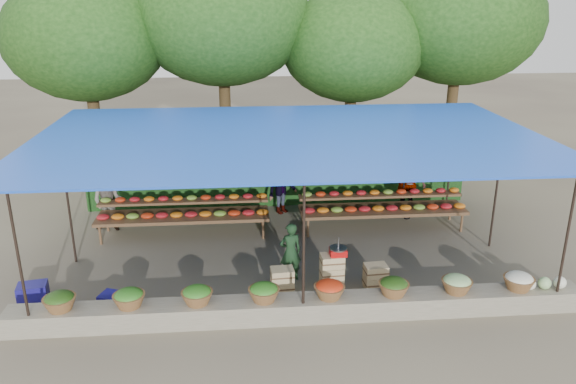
{
  "coord_description": "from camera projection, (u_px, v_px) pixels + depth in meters",
  "views": [
    {
      "loc": [
        -1.04,
        -11.73,
        5.65
      ],
      "look_at": [
        -0.0,
        0.2,
        1.44
      ],
      "focal_mm": 35.0,
      "sensor_mm": 36.0,
      "label": 1
    }
  ],
  "objects": [
    {
      "name": "stone_curb",
      "position": [
        302.0,
        308.0,
        10.33
      ],
      "size": [
        10.6,
        0.55,
        0.4
      ],
      "primitive_type": "cube",
      "color": "#656050",
      "rests_on": "ground"
    },
    {
      "name": "netting_backdrop",
      "position": [
        279.0,
        163.0,
        15.53
      ],
      "size": [
        10.6,
        0.06,
        2.5
      ],
      "primitive_type": "cube",
      "color": "#1E4819",
      "rests_on": "ground"
    },
    {
      "name": "customer_left",
      "position": [
        108.0,
        201.0,
        14.02
      ],
      "size": [
        0.86,
        0.72,
        1.57
      ],
      "primitive_type": "imported",
      "rotation": [
        0.0,
        0.0,
        -0.18
      ],
      "color": "slate",
      "rests_on": "ground"
    },
    {
      "name": "weighing_scale",
      "position": [
        338.0,
        251.0,
        11.12
      ],
      "size": [
        0.35,
        0.35,
        0.37
      ],
      "color": "red",
      "rests_on": "crate_counter"
    },
    {
      "name": "blue_crate_front",
      "position": [
        33.0,
        292.0,
        10.98
      ],
      "size": [
        0.61,
        0.48,
        0.33
      ],
      "primitive_type": "cube",
      "rotation": [
        0.0,
        0.0,
        0.17
      ],
      "color": "navy",
      "rests_on": "ground"
    },
    {
      "name": "blue_crate_back",
      "position": [
        114.0,
        302.0,
        10.64
      ],
      "size": [
        0.61,
        0.53,
        0.31
      ],
      "primitive_type": "cube",
      "rotation": [
        0.0,
        0.0,
        -0.35
      ],
      "color": "navy",
      "rests_on": "ground"
    },
    {
      "name": "produce_baskets",
      "position": [
        297.0,
        291.0,
        10.2
      ],
      "size": [
        8.98,
        0.58,
        0.34
      ],
      "color": "brown",
      "rests_on": "stone_curb"
    },
    {
      "name": "customer_right",
      "position": [
        406.0,
        183.0,
        14.9
      ],
      "size": [
        1.1,
        1.09,
        1.86
      ],
      "primitive_type": "imported",
      "rotation": [
        0.0,
        0.0,
        -0.77
      ],
      "color": "slate",
      "rests_on": "ground"
    },
    {
      "name": "fruit_table_left",
      "position": [
        184.0,
        211.0,
        13.85
      ],
      "size": [
        4.21,
        0.95,
        0.93
      ],
      "color": "#523D20",
      "rests_on": "ground"
    },
    {
      "name": "tree_row",
      "position": [
        288.0,
        28.0,
        17.18
      ],
      "size": [
        16.51,
        5.5,
        7.12
      ],
      "color": "#322112",
      "rests_on": "ground"
    },
    {
      "name": "stall_canopy",
      "position": [
        289.0,
        141.0,
        12.17
      ],
      "size": [
        10.8,
        6.6,
        2.82
      ],
      "color": "black",
      "rests_on": "ground"
    },
    {
      "name": "vendor_seated",
      "position": [
        290.0,
        252.0,
        11.6
      ],
      "size": [
        0.52,
        0.4,
        1.27
      ],
      "primitive_type": "imported",
      "rotation": [
        0.0,
        0.0,
        3.37
      ],
      "color": "#17341B",
      "rests_on": "ground"
    },
    {
      "name": "customer_mid",
      "position": [
        282.0,
        186.0,
        15.17
      ],
      "size": [
        1.13,
        1.07,
        1.53
      ],
      "primitive_type": "imported",
      "rotation": [
        0.0,
        0.0,
        0.69
      ],
      "color": "slate",
      "rests_on": "ground"
    },
    {
      "name": "crate_counter",
      "position": [
        330.0,
        276.0,
        11.29
      ],
      "size": [
        2.37,
        0.37,
        0.77
      ],
      "color": "tan",
      "rests_on": "ground"
    },
    {
      "name": "ground",
      "position": [
        289.0,
        253.0,
        12.98
      ],
      "size": [
        60.0,
        60.0,
        0.0
      ],
      "primitive_type": "plane",
      "color": "brown",
      "rests_on": "ground"
    },
    {
      "name": "fruit_table_right",
      "position": [
        382.0,
        205.0,
        14.26
      ],
      "size": [
        4.21,
        0.95,
        0.93
      ],
      "color": "#523D20",
      "rests_on": "ground"
    }
  ]
}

